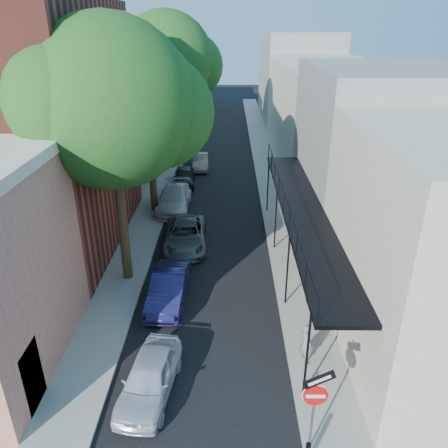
{
  "coord_description": "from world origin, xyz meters",
  "views": [
    {
      "loc": [
        0.88,
        -7.44,
        10.93
      ],
      "look_at": [
        0.68,
        10.1,
        2.8
      ],
      "focal_mm": 35.0,
      "sensor_mm": 36.0,
      "label": 1
    }
  ],
  "objects_px": {
    "oak_far": "(173,61)",
    "parked_car_a": "(149,377)",
    "oak_mid": "(154,97)",
    "pedestrian": "(306,344)",
    "parked_car_e": "(184,177)",
    "sign_post": "(315,398)",
    "oak_near": "(123,106)",
    "parked_car_f": "(200,162)",
    "parked_car_b": "(169,288)",
    "parked_car_d": "(174,199)",
    "parked_car_c": "(186,235)"
  },
  "relations": [
    {
      "from": "pedestrian",
      "to": "parked_car_d",
      "type": "bearing_deg",
      "value": 0.1
    },
    {
      "from": "parked_car_f",
      "to": "pedestrian",
      "type": "relative_size",
      "value": 2.29
    },
    {
      "from": "parked_car_a",
      "to": "parked_car_d",
      "type": "relative_size",
      "value": 0.77
    },
    {
      "from": "parked_car_a",
      "to": "parked_car_e",
      "type": "relative_size",
      "value": 1.0
    },
    {
      "from": "oak_mid",
      "to": "pedestrian",
      "type": "height_order",
      "value": "oak_mid"
    },
    {
      "from": "parked_car_c",
      "to": "pedestrian",
      "type": "relative_size",
      "value": 2.98
    },
    {
      "from": "sign_post",
      "to": "oak_near",
      "type": "xyz_separation_m",
      "value": [
        -6.53,
        9.29,
        5.84
      ]
    },
    {
      "from": "parked_car_c",
      "to": "sign_post",
      "type": "bearing_deg",
      "value": -72.68
    },
    {
      "from": "oak_mid",
      "to": "pedestrian",
      "type": "relative_size",
      "value": 6.48
    },
    {
      "from": "oak_mid",
      "to": "oak_far",
      "type": "distance_m",
      "value": 9.12
    },
    {
      "from": "parked_car_d",
      "to": "pedestrian",
      "type": "xyz_separation_m",
      "value": [
        6.15,
        -13.94,
        0.2
      ]
    },
    {
      "from": "parked_car_d",
      "to": "sign_post",
      "type": "bearing_deg",
      "value": -71.98
    },
    {
      "from": "oak_far",
      "to": "parked_car_b",
      "type": "bearing_deg",
      "value": -84.9
    },
    {
      "from": "oak_far",
      "to": "pedestrian",
      "type": "xyz_separation_m",
      "value": [
        6.9,
        -22.82,
        -7.35
      ]
    },
    {
      "from": "sign_post",
      "to": "oak_mid",
      "type": "xyz_separation_m",
      "value": [
        -6.58,
        17.26,
        5.02
      ]
    },
    {
      "from": "sign_post",
      "to": "parked_car_f",
      "type": "relative_size",
      "value": 0.83
    },
    {
      "from": "oak_mid",
      "to": "parked_car_a",
      "type": "distance_m",
      "value": 16.53
    },
    {
      "from": "pedestrian",
      "to": "parked_car_e",
      "type": "bearing_deg",
      "value": -5.91
    },
    {
      "from": "parked_car_b",
      "to": "parked_car_d",
      "type": "distance_m",
      "value": 10.22
    },
    {
      "from": "pedestrian",
      "to": "oak_near",
      "type": "bearing_deg",
      "value": 26.25
    },
    {
      "from": "parked_car_a",
      "to": "parked_car_e",
      "type": "height_order",
      "value": "parked_car_e"
    },
    {
      "from": "oak_near",
      "to": "parked_car_b",
      "type": "relative_size",
      "value": 2.81
    },
    {
      "from": "parked_car_b",
      "to": "oak_far",
      "type": "bearing_deg",
      "value": 97.33
    },
    {
      "from": "parked_car_d",
      "to": "parked_car_a",
      "type": "bearing_deg",
      "value": -86.62
    },
    {
      "from": "parked_car_d",
      "to": "parked_car_e",
      "type": "relative_size",
      "value": 1.3
    },
    {
      "from": "oak_far",
      "to": "parked_car_d",
      "type": "relative_size",
      "value": 2.45
    },
    {
      "from": "oak_mid",
      "to": "parked_car_b",
      "type": "xyz_separation_m",
      "value": [
        1.77,
        -10.02,
        -6.39
      ]
    },
    {
      "from": "sign_post",
      "to": "oak_mid",
      "type": "relative_size",
      "value": 0.29
    },
    {
      "from": "parked_car_b",
      "to": "parked_car_f",
      "type": "bearing_deg",
      "value": 91.62
    },
    {
      "from": "parked_car_c",
      "to": "parked_car_d",
      "type": "height_order",
      "value": "parked_car_d"
    },
    {
      "from": "parked_car_c",
      "to": "parked_car_e",
      "type": "bearing_deg",
      "value": 92.89
    },
    {
      "from": "parked_car_a",
      "to": "parked_car_e",
      "type": "bearing_deg",
      "value": 99.68
    },
    {
      "from": "oak_near",
      "to": "parked_car_a",
      "type": "bearing_deg",
      "value": -76.31
    },
    {
      "from": "oak_mid",
      "to": "parked_car_f",
      "type": "height_order",
      "value": "oak_mid"
    },
    {
      "from": "parked_car_a",
      "to": "parked_car_f",
      "type": "height_order",
      "value": "parked_car_a"
    },
    {
      "from": "parked_car_c",
      "to": "parked_car_f",
      "type": "distance_m",
      "value": 13.66
    },
    {
      "from": "parked_car_c",
      "to": "parked_car_e",
      "type": "height_order",
      "value": "parked_car_c"
    },
    {
      "from": "oak_near",
      "to": "parked_car_e",
      "type": "relative_size",
      "value": 3.05
    },
    {
      "from": "parked_car_b",
      "to": "parked_car_f",
      "type": "distance_m",
      "value": 18.76
    },
    {
      "from": "oak_far",
      "to": "parked_car_f",
      "type": "bearing_deg",
      "value": -9.05
    },
    {
      "from": "sign_post",
      "to": "parked_car_b",
      "type": "bearing_deg",
      "value": 123.61
    },
    {
      "from": "oak_near",
      "to": "parked_car_c",
      "type": "bearing_deg",
      "value": 57.25
    },
    {
      "from": "parked_car_a",
      "to": "parked_car_b",
      "type": "bearing_deg",
      "value": 97.77
    },
    {
      "from": "parked_car_e",
      "to": "oak_mid",
      "type": "bearing_deg",
      "value": -105.78
    },
    {
      "from": "parked_car_c",
      "to": "parked_car_e",
      "type": "relative_size",
      "value": 1.25
    },
    {
      "from": "parked_car_b",
      "to": "parked_car_d",
      "type": "relative_size",
      "value": 0.84
    },
    {
      "from": "oak_far",
      "to": "parked_car_a",
      "type": "relative_size",
      "value": 3.19
    },
    {
      "from": "oak_far",
      "to": "parked_car_f",
      "type": "distance_m",
      "value": 7.9
    },
    {
      "from": "parked_car_d",
      "to": "parked_car_f",
      "type": "distance_m",
      "value": 8.66
    },
    {
      "from": "sign_post",
      "to": "oak_near",
      "type": "height_order",
      "value": "oak_near"
    }
  ]
}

